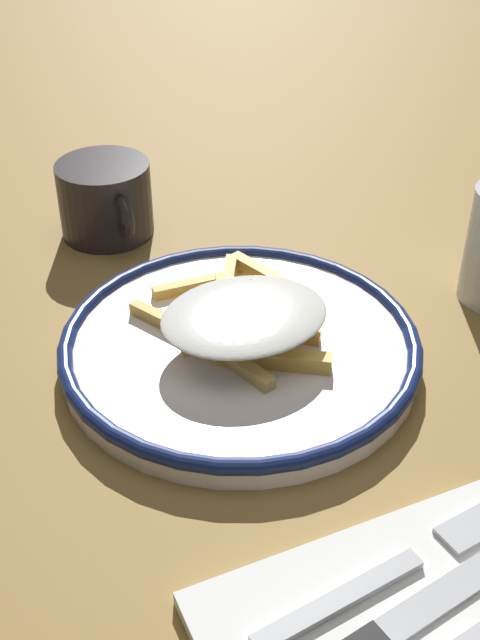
{
  "coord_description": "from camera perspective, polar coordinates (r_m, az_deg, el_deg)",
  "views": [
    {
      "loc": [
        0.44,
        -0.23,
        0.4
      ],
      "look_at": [
        0.0,
        0.0,
        0.04
      ],
      "focal_mm": 45.63,
      "sensor_mm": 36.0,
      "label": 1
    }
  ],
  "objects": [
    {
      "name": "fries_heap",
      "position": [
        0.62,
        0.38,
        0.29
      ],
      "size": [
        0.16,
        0.13,
        0.03
      ],
      "color": "#E09645",
      "rests_on": "plate"
    },
    {
      "name": "ground_plane",
      "position": [
        0.64,
        -0.0,
        -2.74
      ],
      "size": [
        2.6,
        2.6,
        0.0
      ],
      "primitive_type": "plane",
      "color": "olive"
    },
    {
      "name": "napkin",
      "position": [
        0.48,
        11.18,
        -20.56
      ],
      "size": [
        0.15,
        0.22,
        0.01
      ],
      "primitive_type": "cube",
      "rotation": [
        0.0,
        0.0,
        -0.07
      ],
      "color": "white",
      "rests_on": "ground_plane"
    },
    {
      "name": "plate",
      "position": [
        0.63,
        -0.0,
        -1.85
      ],
      "size": [
        0.28,
        0.28,
        0.02
      ],
      "color": "white",
      "rests_on": "ground_plane"
    },
    {
      "name": "coffee_mug",
      "position": [
        0.8,
        -9.4,
        8.34
      ],
      "size": [
        0.11,
        0.09,
        0.07
      ],
      "color": "#262224",
      "rests_on": "ground_plane"
    },
    {
      "name": "fork",
      "position": [
        0.49,
        10.36,
        -17.08
      ],
      "size": [
        0.03,
        0.18,
        0.01
      ],
      "color": "silver",
      "rests_on": "napkin"
    },
    {
      "name": "knife",
      "position": [
        0.46,
        9.46,
        -21.19
      ],
      "size": [
        0.04,
        0.21,
        0.01
      ],
      "color": "black",
      "rests_on": "napkin"
    }
  ]
}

